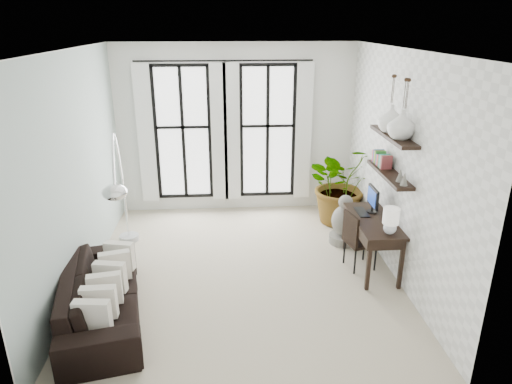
{
  "coord_description": "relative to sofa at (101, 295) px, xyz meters",
  "views": [
    {
      "loc": [
        -0.2,
        -6.04,
        3.54
      ],
      "look_at": [
        0.23,
        0.3,
        1.15
      ],
      "focal_mm": 32.0,
      "sensor_mm": 36.0,
      "label": 1
    }
  ],
  "objects": [
    {
      "name": "vase_b",
      "position": [
        3.91,
        1.16,
        1.93
      ],
      "size": [
        0.37,
        0.37,
        0.38
      ],
      "primitive_type": "imported",
      "color": "white",
      "rests_on": "shelf_upper"
    },
    {
      "name": "floor",
      "position": [
        1.8,
        1.04,
        -0.33
      ],
      "size": [
        5.0,
        5.0,
        0.0
      ],
      "primitive_type": "plane",
      "color": "#BDB096",
      "rests_on": "ground"
    },
    {
      "name": "wall_right",
      "position": [
        4.05,
        1.04,
        1.27
      ],
      "size": [
        0.0,
        5.0,
        5.0
      ],
      "primitive_type": "plane",
      "rotation": [
        1.57,
        0.0,
        -1.57
      ],
      "color": "white",
      "rests_on": "floor"
    },
    {
      "name": "throw_pillows",
      "position": [
        0.1,
        -0.0,
        0.17
      ],
      "size": [
        0.4,
        1.52,
        0.4
      ],
      "color": "silver",
      "rests_on": "sofa"
    },
    {
      "name": "vase_a",
      "position": [
        3.91,
        0.76,
        1.93
      ],
      "size": [
        0.37,
        0.37,
        0.38
      ],
      "primitive_type": "imported",
      "color": "white",
      "rests_on": "shelf_upper"
    },
    {
      "name": "ceiling",
      "position": [
        1.8,
        1.04,
        2.87
      ],
      "size": [
        5.0,
        5.0,
        0.0
      ],
      "primitive_type": "plane",
      "color": "white",
      "rests_on": "wall_back"
    },
    {
      "name": "wall_left",
      "position": [
        -0.45,
        1.04,
        1.27
      ],
      "size": [
        0.0,
        5.0,
        5.0
      ],
      "primitive_type": "plane",
      "rotation": [
        1.57,
        0.0,
        1.57
      ],
      "color": "#A2B5AF",
      "rests_on": "floor"
    },
    {
      "name": "wall_back",
      "position": [
        1.8,
        3.54,
        1.27
      ],
      "size": [
        4.5,
        0.0,
        4.5
      ],
      "primitive_type": "plane",
      "rotation": [
        1.57,
        0.0,
        0.0
      ],
      "color": "white",
      "rests_on": "floor"
    },
    {
      "name": "desk_chair",
      "position": [
        3.51,
        1.02,
        0.18
      ],
      "size": [
        0.51,
        0.51,
        0.9
      ],
      "rotation": [
        0.0,
        0.0,
        0.23
      ],
      "color": "black",
      "rests_on": "floor"
    },
    {
      "name": "buddha",
      "position": [
        3.55,
        1.86,
        0.03
      ],
      "size": [
        0.48,
        0.48,
        0.86
      ],
      "color": "gray",
      "rests_on": "floor"
    },
    {
      "name": "wall_shelves",
      "position": [
        3.91,
        1.05,
        1.39
      ],
      "size": [
        0.25,
        1.3,
        0.6
      ],
      "color": "black",
      "rests_on": "wall_right"
    },
    {
      "name": "sofa",
      "position": [
        0.0,
        0.0,
        0.0
      ],
      "size": [
        1.35,
        2.42,
        0.67
      ],
      "primitive_type": "imported",
      "rotation": [
        0.0,
        0.0,
        1.78
      ],
      "color": "black",
      "rests_on": "floor"
    },
    {
      "name": "desk",
      "position": [
        3.74,
        0.97,
        0.41
      ],
      "size": [
        0.57,
        1.35,
        1.19
      ],
      "color": "black",
      "rests_on": "floor"
    },
    {
      "name": "arc_lamp",
      "position": [
        0.1,
        1.12,
        1.37
      ],
      "size": [
        0.71,
        2.46,
        2.17
      ],
      "color": "silver",
      "rests_on": "floor"
    },
    {
      "name": "plant",
      "position": [
        3.7,
        2.75,
        0.42
      ],
      "size": [
        1.66,
        1.54,
        1.5
      ],
      "primitive_type": "imported",
      "rotation": [
        0.0,
        0.0,
        0.33
      ],
      "color": "#2D7228",
      "rests_on": "floor"
    },
    {
      "name": "windows",
      "position": [
        1.6,
        3.47,
        1.23
      ],
      "size": [
        3.26,
        0.13,
        2.65
      ],
      "color": "white",
      "rests_on": "wall_back"
    }
  ]
}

